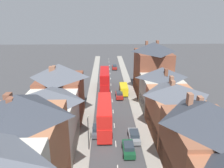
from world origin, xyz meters
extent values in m
cube|color=gray|center=(-5.10, 38.00, 0.07)|extent=(2.20, 104.00, 0.14)
cube|color=gray|center=(5.10, 38.00, 0.07)|extent=(2.20, 104.00, 0.14)
cube|color=silver|center=(0.00, 18.00, 0.01)|extent=(0.14, 1.80, 0.01)
cube|color=silver|center=(0.00, 24.00, 0.01)|extent=(0.14, 1.80, 0.01)
cube|color=silver|center=(0.00, 30.00, 0.01)|extent=(0.14, 1.80, 0.01)
cube|color=silver|center=(0.00, 36.00, 0.01)|extent=(0.14, 1.80, 0.01)
cube|color=silver|center=(0.00, 42.00, 0.01)|extent=(0.14, 1.80, 0.01)
cube|color=silver|center=(0.00, 48.00, 0.01)|extent=(0.14, 1.80, 0.01)
cube|color=silver|center=(0.00, 54.00, 0.01)|extent=(0.14, 1.80, 0.01)
cube|color=silver|center=(0.00, 60.00, 0.01)|extent=(0.14, 1.80, 0.01)
cube|color=silver|center=(0.00, 66.00, 0.01)|extent=(0.14, 1.80, 0.01)
cube|color=silver|center=(0.00, 72.00, 0.01)|extent=(0.14, 1.80, 0.01)
cube|color=silver|center=(0.00, 78.00, 0.01)|extent=(0.14, 1.80, 0.01)
cube|color=silver|center=(0.00, 84.00, 0.01)|extent=(0.14, 1.80, 0.01)
cube|color=#B2704C|center=(-10.20, 7.21, 5.28)|extent=(8.00, 8.67, 10.57)
pyramid|color=#383D47|center=(-10.20, 7.21, 11.75)|extent=(8.00, 8.67, 2.36)
cube|color=brown|center=(-10.53, 6.82, 12.26)|extent=(0.60, 0.90, 1.03)
cube|color=brown|center=(-11.10, 7.54, 12.34)|extent=(0.60, 0.90, 1.17)
cube|color=beige|center=(-10.20, 16.91, 4.05)|extent=(8.00, 10.73, 8.10)
cube|color=#1E5133|center=(-6.26, 16.91, 1.60)|extent=(0.12, 9.87, 3.20)
pyramid|color=#565B66|center=(-10.20, 16.91, 9.05)|extent=(8.00, 10.73, 1.90)
cube|color=brown|center=(-11.36, 13.92, 9.53)|extent=(0.60, 0.90, 0.95)
cube|color=brown|center=(-10.20, 27.12, 4.33)|extent=(8.00, 9.70, 8.67)
cube|color=black|center=(-6.26, 27.12, 1.60)|extent=(0.12, 8.92, 3.20)
pyramid|color=#565B66|center=(-10.20, 27.12, 9.96)|extent=(8.00, 9.70, 2.59)
cube|color=#99664C|center=(-11.46, 26.22, 10.48)|extent=(0.60, 0.90, 1.04)
cube|color=#99664C|center=(-10.92, 26.09, 10.54)|extent=(0.60, 0.90, 1.15)
cube|color=brown|center=(10.20, 10.17, 3.99)|extent=(8.00, 10.53, 7.98)
cube|color=black|center=(6.26, 10.17, 1.60)|extent=(0.12, 9.68, 3.20)
pyramid|color=#383D47|center=(10.20, 10.17, 9.33)|extent=(8.00, 10.53, 2.71)
cube|color=#99664C|center=(8.97, 12.48, 10.06)|extent=(0.60, 0.90, 1.47)
cube|color=#99664C|center=(10.38, 12.65, 9.80)|extent=(0.60, 0.90, 0.95)
cube|color=#B2704C|center=(10.20, 21.16, 3.60)|extent=(8.00, 11.44, 7.19)
cube|color=navy|center=(6.26, 21.16, 1.60)|extent=(0.12, 10.52, 3.20)
pyramid|color=#565B66|center=(10.20, 21.16, 8.14)|extent=(8.00, 11.44, 1.91)
cube|color=#99664C|center=(9.60, 21.53, 8.87)|extent=(0.60, 0.90, 1.45)
cube|color=#99664C|center=(10.03, 23.76, 8.91)|extent=(0.60, 0.90, 1.54)
cube|color=#BCB7A8|center=(10.20, 30.86, 3.64)|extent=(8.00, 7.98, 7.29)
cube|color=black|center=(6.26, 30.86, 1.60)|extent=(0.12, 7.34, 3.20)
pyramid|color=#474C56|center=(10.20, 30.86, 8.39)|extent=(8.00, 7.98, 2.20)
cube|color=brown|center=(10.35, 28.50, 9.08)|extent=(0.60, 0.90, 1.38)
cube|color=brown|center=(10.20, 40.29, 5.55)|extent=(8.00, 10.88, 11.10)
cube|color=navy|center=(6.26, 40.29, 1.60)|extent=(0.12, 10.01, 3.20)
pyramid|color=#383D47|center=(10.20, 40.29, 12.24)|extent=(8.00, 10.88, 2.27)
cube|color=brown|center=(8.98, 42.93, 12.77)|extent=(0.60, 0.90, 1.08)
cube|color=brown|center=(11.61, 42.54, 12.85)|extent=(0.60, 0.90, 1.24)
cube|color=red|center=(-1.80, 44.32, 1.65)|extent=(2.44, 10.80, 2.50)
cube|color=red|center=(-1.80, 44.32, 4.05)|extent=(2.44, 10.58, 2.30)
cube|color=red|center=(-1.80, 44.32, 5.25)|extent=(2.39, 10.37, 0.10)
cube|color=#28333D|center=(-1.80, 49.67, 1.85)|extent=(2.20, 0.10, 1.20)
cube|color=#28333D|center=(-1.80, 49.67, 4.15)|extent=(2.20, 0.10, 1.10)
cube|color=#28333D|center=(-2.99, 44.32, 1.90)|extent=(0.06, 9.18, 0.90)
cube|color=#28333D|center=(-2.99, 44.32, 4.15)|extent=(0.06, 9.18, 0.90)
cube|color=yellow|center=(-1.80, 49.67, 4.95)|extent=(1.34, 0.08, 0.32)
cylinder|color=black|center=(-3.02, 47.66, 0.50)|extent=(0.30, 1.00, 1.00)
cylinder|color=black|center=(-0.58, 47.66, 0.50)|extent=(0.30, 1.00, 1.00)
cylinder|color=black|center=(-3.02, 41.35, 0.50)|extent=(0.30, 1.00, 1.00)
cylinder|color=black|center=(-0.58, 41.35, 0.50)|extent=(0.30, 1.00, 1.00)
cube|color=red|center=(-1.80, 22.66, 1.65)|extent=(2.44, 10.80, 2.50)
cube|color=red|center=(-1.80, 22.66, 4.05)|extent=(2.44, 10.58, 2.30)
cube|color=red|center=(-1.80, 22.66, 5.25)|extent=(2.39, 10.37, 0.10)
cube|color=#28333D|center=(-1.80, 28.01, 1.85)|extent=(2.20, 0.10, 1.20)
cube|color=#28333D|center=(-1.80, 28.01, 4.15)|extent=(2.20, 0.10, 1.10)
cube|color=#28333D|center=(-2.99, 22.66, 1.90)|extent=(0.06, 9.18, 0.90)
cube|color=#28333D|center=(-2.99, 22.66, 4.15)|extent=(0.06, 9.18, 0.90)
cube|color=yellow|center=(-1.80, 28.01, 4.95)|extent=(1.34, 0.08, 0.32)
cylinder|color=black|center=(-3.02, 26.00, 0.50)|extent=(0.30, 1.00, 1.00)
cylinder|color=black|center=(-0.58, 26.00, 0.50)|extent=(0.30, 1.00, 1.00)
cylinder|color=black|center=(-3.02, 19.69, 0.50)|extent=(0.30, 1.00, 1.00)
cylinder|color=black|center=(-0.58, 19.69, 0.50)|extent=(0.30, 1.00, 1.00)
cube|color=gray|center=(3.10, 19.12, 0.66)|extent=(1.70, 4.39, 0.71)
cube|color=#28333D|center=(3.10, 18.90, 1.32)|extent=(1.46, 2.19, 0.60)
cylinder|color=black|center=(2.25, 20.48, 0.31)|extent=(0.20, 0.62, 0.62)
cylinder|color=black|center=(3.95, 20.48, 0.31)|extent=(0.20, 0.62, 0.62)
cylinder|color=black|center=(2.25, 17.76, 0.31)|extent=(0.20, 0.62, 0.62)
cylinder|color=black|center=(3.95, 17.76, 0.31)|extent=(0.20, 0.62, 0.62)
cube|color=#4C515B|center=(-3.10, 21.17, 0.66)|extent=(1.70, 4.20, 0.70)
cube|color=#28333D|center=(-3.10, 20.96, 1.31)|extent=(1.46, 2.10, 0.60)
cylinder|color=black|center=(-3.95, 22.47, 0.31)|extent=(0.20, 0.62, 0.62)
cylinder|color=black|center=(-2.25, 22.47, 0.31)|extent=(0.20, 0.62, 0.62)
cylinder|color=black|center=(-3.95, 19.87, 0.31)|extent=(0.20, 0.62, 0.62)
cylinder|color=black|center=(-2.25, 19.87, 0.31)|extent=(0.20, 0.62, 0.62)
cube|color=maroon|center=(1.80, 66.00, 0.69)|extent=(1.70, 4.58, 0.77)
cube|color=#28333D|center=(1.80, 65.77, 1.38)|extent=(1.46, 2.29, 0.60)
cylinder|color=black|center=(0.95, 67.42, 0.31)|extent=(0.20, 0.62, 0.62)
cylinder|color=black|center=(2.65, 67.42, 0.31)|extent=(0.20, 0.62, 0.62)
cylinder|color=black|center=(0.95, 64.58, 0.31)|extent=(0.20, 0.62, 0.62)
cylinder|color=black|center=(2.65, 64.58, 0.31)|extent=(0.20, 0.62, 0.62)
cube|color=maroon|center=(1.80, 37.61, 0.70)|extent=(1.70, 4.05, 0.79)
cube|color=#28333D|center=(1.80, 37.41, 1.40)|extent=(1.46, 2.03, 0.60)
cylinder|color=black|center=(0.95, 38.87, 0.31)|extent=(0.20, 0.62, 0.62)
cylinder|color=black|center=(2.65, 38.87, 0.31)|extent=(0.20, 0.62, 0.62)
cylinder|color=black|center=(0.95, 36.36, 0.31)|extent=(0.20, 0.62, 0.62)
cylinder|color=black|center=(2.65, 36.36, 0.31)|extent=(0.20, 0.62, 0.62)
cube|color=#144728|center=(1.80, 15.52, 0.71)|extent=(1.70, 4.10, 0.80)
cube|color=#28333D|center=(1.80, 15.31, 1.41)|extent=(1.46, 2.05, 0.60)
cylinder|color=black|center=(0.95, 16.79, 0.31)|extent=(0.20, 0.62, 0.62)
cylinder|color=black|center=(2.65, 16.79, 0.31)|extent=(0.20, 0.62, 0.62)
cylinder|color=black|center=(0.95, 14.25, 0.31)|extent=(0.20, 0.62, 0.62)
cylinder|color=black|center=(2.65, 14.25, 0.31)|extent=(0.20, 0.62, 0.62)
cube|color=yellow|center=(3.10, 40.39, 1.36)|extent=(1.96, 5.20, 2.10)
cube|color=#28333D|center=(3.10, 42.94, 1.66)|extent=(1.76, 0.10, 0.90)
cylinder|color=black|center=(2.12, 41.95, 0.36)|extent=(0.24, 0.72, 0.72)
cylinder|color=black|center=(4.08, 41.95, 0.36)|extent=(0.24, 0.72, 0.72)
cylinder|color=black|center=(2.12, 38.83, 0.36)|extent=(0.24, 0.72, 0.72)
cylinder|color=black|center=(4.08, 38.83, 0.36)|extent=(0.24, 0.72, 0.72)
cylinder|color=black|center=(-4.25, 16.45, 2.75)|extent=(0.12, 0.12, 5.50)
cylinder|color=black|center=(-4.25, 16.90, 5.40)|extent=(0.08, 0.90, 0.08)
cube|color=beige|center=(-4.25, 17.35, 5.32)|extent=(0.20, 0.32, 0.20)
camera|label=1|loc=(-1.56, -12.49, 20.52)|focal=35.00mm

